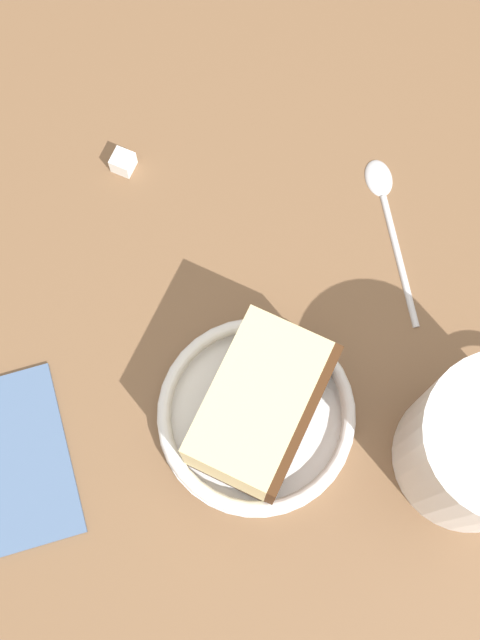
# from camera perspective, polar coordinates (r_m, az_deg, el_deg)

# --- Properties ---
(ground_plane) EXTENTS (1.47, 1.47, 0.03)m
(ground_plane) POSITION_cam_1_polar(r_m,az_deg,el_deg) (0.61, 1.86, -0.23)
(ground_plane) COLOR brown
(small_plate) EXTENTS (0.13, 0.13, 0.02)m
(small_plate) POSITION_cam_1_polar(r_m,az_deg,el_deg) (0.58, 1.09, -6.37)
(small_plate) COLOR white
(small_plate) RESTS_ON ground_plane
(cake_slice) EXTENTS (0.10, 0.12, 0.07)m
(cake_slice) POSITION_cam_1_polar(r_m,az_deg,el_deg) (0.54, 1.42, -5.88)
(cake_slice) COLOR #472814
(cake_slice) RESTS_ON small_plate
(teaspoon) EXTENTS (0.12, 0.07, 0.01)m
(teaspoon) POSITION_cam_1_polar(r_m,az_deg,el_deg) (0.64, 9.75, 7.63)
(teaspoon) COLOR silver
(teaspoon) RESTS_ON ground_plane
(sugar_cube) EXTENTS (0.02, 0.02, 0.02)m
(sugar_cube) POSITION_cam_1_polar(r_m,az_deg,el_deg) (0.64, -7.81, 10.39)
(sugar_cube) COLOR white
(sugar_cube) RESTS_ON ground_plane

